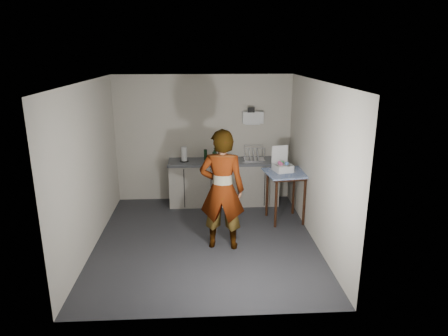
{
  "coord_description": "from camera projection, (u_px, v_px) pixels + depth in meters",
  "views": [
    {
      "loc": [
        -0.04,
        -6.06,
        3.04
      ],
      "look_at": [
        0.33,
        0.45,
        1.12
      ],
      "focal_mm": 32.0,
      "sensor_mm": 36.0,
      "label": 1
    }
  ],
  "objects": [
    {
      "name": "dish_rack",
      "position": [
        254.0,
        157.0,
        8.09
      ],
      "size": [
        0.41,
        0.31,
        0.29
      ],
      "color": "white",
      "rests_on": "kitchen_counter"
    },
    {
      "name": "soda_can",
      "position": [
        227.0,
        157.0,
        8.06
      ],
      "size": [
        0.07,
        0.07,
        0.13
      ],
      "primitive_type": "cylinder",
      "color": "red",
      "rests_on": "kitchen_counter"
    },
    {
      "name": "paper_towel",
      "position": [
        184.0,
        155.0,
        7.95
      ],
      "size": [
        0.17,
        0.17,
        0.3
      ],
      "color": "black",
      "rests_on": "kitchen_counter"
    },
    {
      "name": "ceiling",
      "position": [
        203.0,
        82.0,
        5.93
      ],
      "size": [
        3.6,
        4.0,
        0.01
      ],
      "primitive_type": "cube",
      "color": "silver",
      "rests_on": "wall_back"
    },
    {
      "name": "dark_bottle",
      "position": [
        205.0,
        155.0,
        8.06
      ],
      "size": [
        0.07,
        0.07,
        0.22
      ],
      "primitive_type": "cylinder",
      "color": "black",
      "rests_on": "kitchen_counter"
    },
    {
      "name": "wall_right",
      "position": [
        316.0,
        164.0,
        6.39
      ],
      "size": [
        0.02,
        4.0,
        2.6
      ],
      "primitive_type": "cube",
      "color": "beige",
      "rests_on": "ground"
    },
    {
      "name": "side_table",
      "position": [
        286.0,
        178.0,
        7.24
      ],
      "size": [
        0.82,
        0.82,
        0.93
      ],
      "rotation": [
        0.0,
        0.0,
        0.14
      ],
      "color": "#34190B",
      "rests_on": "ground"
    },
    {
      "name": "bakery_box",
      "position": [
        282.0,
        166.0,
        7.25
      ],
      "size": [
        0.38,
        0.39,
        0.44
      ],
      "rotation": [
        0.0,
        0.0,
        0.22
      ],
      "color": "white",
      "rests_on": "side_table"
    },
    {
      "name": "wall_shelf",
      "position": [
        253.0,
        117.0,
        8.06
      ],
      "size": [
        0.42,
        0.18,
        0.37
      ],
      "color": "white",
      "rests_on": "ground"
    },
    {
      "name": "standing_man",
      "position": [
        222.0,
        190.0,
        6.19
      ],
      "size": [
        0.77,
        0.56,
        1.93
      ],
      "primitive_type": "imported",
      "rotation": [
        0.0,
        0.0,
        2.99
      ],
      "color": "#B2A593",
      "rests_on": "ground"
    },
    {
      "name": "ground",
      "position": [
        206.0,
        240.0,
        6.66
      ],
      "size": [
        4.0,
        4.0,
        0.0
      ],
      "primitive_type": "plane",
      "color": "#2A2A2F",
      "rests_on": "ground"
    },
    {
      "name": "soap_bottle",
      "position": [
        215.0,
        155.0,
        7.91
      ],
      "size": [
        0.15,
        0.15,
        0.28
      ],
      "primitive_type": "imported",
      "rotation": [
        0.0,
        0.0,
        0.54
      ],
      "color": "black",
      "rests_on": "kitchen_counter"
    },
    {
      "name": "kitchen_counter",
      "position": [
        224.0,
        183.0,
        8.19
      ],
      "size": [
        2.24,
        0.62,
        0.91
      ],
      "color": "black",
      "rests_on": "ground"
    },
    {
      "name": "wall_left",
      "position": [
        90.0,
        167.0,
        6.2
      ],
      "size": [
        0.02,
        4.0,
        2.6
      ],
      "primitive_type": "cube",
      "color": "beige",
      "rests_on": "ground"
    },
    {
      "name": "wall_back",
      "position": [
        204.0,
        139.0,
        8.2
      ],
      "size": [
        3.6,
        0.02,
        2.6
      ],
      "primitive_type": "cube",
      "color": "beige",
      "rests_on": "ground"
    }
  ]
}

